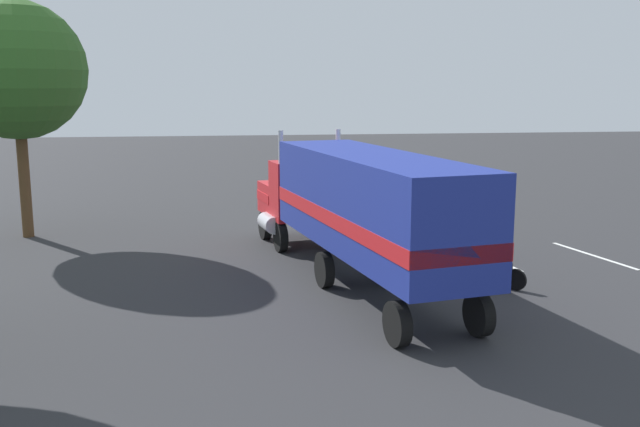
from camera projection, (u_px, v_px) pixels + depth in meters
name	position (u px, v px, depth m)	size (l,w,h in m)	color
ground_plane	(309.00, 239.00, 28.40)	(120.00, 120.00, 0.00)	#2D2D30
lane_stripe_near	(423.00, 261.00, 24.86)	(4.40, 0.16, 0.01)	silver
lane_stripe_mid	(489.00, 256.00, 25.50)	(4.40, 0.16, 0.01)	silver
lane_stripe_far	(593.00, 255.00, 25.66)	(4.40, 0.16, 0.01)	silver
semi_truck	(357.00, 203.00, 21.66)	(14.37, 5.22, 4.50)	red
person_bystander	(419.00, 242.00, 23.74)	(0.35, 0.47, 1.63)	#2D3347
motorcycle	(494.00, 271.00, 21.72)	(1.67, 1.44, 1.12)	black
tree_center	(16.00, 71.00, 27.67)	(5.45, 5.45, 9.40)	brown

